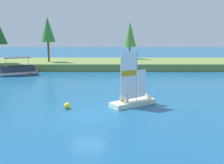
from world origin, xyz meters
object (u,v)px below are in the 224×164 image
object	(u,v)px
sailboat	(139,100)
pontoon_boat	(18,71)
shoreline_tree_midleft	(48,30)
wooden_dock	(30,72)
channel_buoy	(67,106)
shoreline_tree_centre	(130,34)

from	to	relation	value
sailboat	pontoon_boat	size ratio (longest dim) A/B	0.94
shoreline_tree_midleft	wooden_dock	distance (m)	8.98
channel_buoy	shoreline_tree_midleft	bearing A→B (deg)	105.73
shoreline_tree_midleft	pontoon_boat	bearing A→B (deg)	-110.94
shoreline_tree_centre	channel_buoy	xyz separation A→B (m)	(-7.20, -31.90, -5.65)
shoreline_tree_centre	shoreline_tree_midleft	bearing A→B (deg)	-158.41
shoreline_tree_centre	pontoon_boat	distance (m)	22.65
shoreline_tree_centre	wooden_dock	size ratio (longest dim) A/B	1.62
pontoon_boat	channel_buoy	bearing A→B (deg)	-85.58
wooden_dock	channel_buoy	bearing A→B (deg)	-65.81
shoreline_tree_centre	channel_buoy	distance (m)	33.19
sailboat	channel_buoy	distance (m)	6.34
sailboat	pontoon_boat	xyz separation A→B (m)	(-16.43, 16.96, 0.25)
shoreline_tree_midleft	channel_buoy	bearing A→B (deg)	-74.27
shoreline_tree_midleft	shoreline_tree_centre	xyz separation A→B (m)	(14.57, 5.76, -0.80)
shoreline_tree_midleft	sailboat	distance (m)	28.76
shoreline_tree_midleft	channel_buoy	xyz separation A→B (m)	(7.36, -26.14, -6.45)
shoreline_tree_centre	pontoon_boat	xyz separation A→B (m)	(-17.49, -13.39, -5.26)
wooden_dock	pontoon_boat	bearing A→B (deg)	-124.85
pontoon_boat	shoreline_tree_centre	bearing A→B (deg)	12.81
shoreline_tree_centre	sailboat	distance (m)	30.87
channel_buoy	wooden_dock	bearing A→B (deg)	114.19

